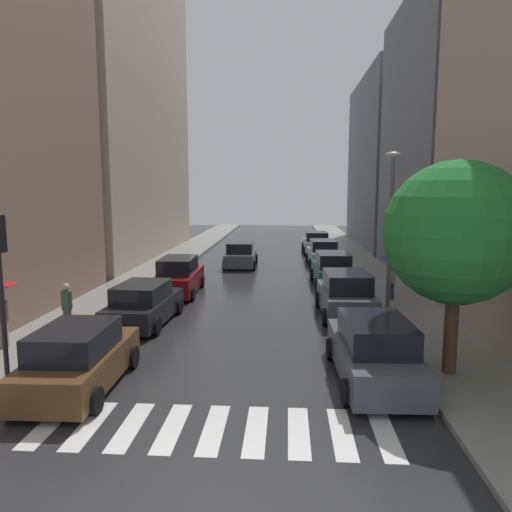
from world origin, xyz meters
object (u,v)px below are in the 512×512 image
(parked_car_right_nearest, at_px, (374,352))
(lamp_post_right, at_px, (391,221))
(parked_car_left_third, at_px, (179,277))
(pedestrian_foreground, at_px, (67,307))
(pedestrian_near_tree, at_px, (392,268))
(parked_car_right_fourth, at_px, (323,253))
(pedestrian_far_side, at_px, (1,302))
(parked_car_left_nearest, at_px, (78,359))
(parked_car_left_second, at_px, (144,304))
(street_tree_right, at_px, (457,233))
(parked_car_right_fifth, at_px, (316,243))
(parked_car_right_third, at_px, (332,270))
(parked_car_right_second, at_px, (346,296))
(car_midroad, at_px, (241,255))

(parked_car_right_nearest, distance_m, lamp_post_right, 7.44)
(parked_car_left_third, height_order, pedestrian_foreground, pedestrian_foreground)
(pedestrian_foreground, xyz_separation_m, pedestrian_near_tree, (12.23, 5.87, 0.50))
(parked_car_right_nearest, distance_m, parked_car_right_fourth, 19.57)
(pedestrian_far_side, relative_size, lamp_post_right, 0.32)
(parked_car_left_nearest, xyz_separation_m, lamp_post_right, (9.29, 7.58, 3.05))
(parked_car_left_second, height_order, street_tree_right, street_tree_right)
(parked_car_right_fourth, xyz_separation_m, parked_car_right_fifth, (-0.07, 6.42, -0.01))
(parked_car_left_third, bearing_deg, parked_car_right_third, -73.12)
(parked_car_left_third, bearing_deg, street_tree_right, -137.47)
(parked_car_left_third, xyz_separation_m, lamp_post_right, (9.26, -3.71, 3.00))
(parked_car_left_nearest, distance_m, pedestrian_far_side, 4.47)
(parked_car_right_fifth, height_order, street_tree_right, street_tree_right)
(parked_car_left_nearest, xyz_separation_m, pedestrian_far_side, (-3.55, 2.59, 0.82))
(parked_car_right_fifth, height_order, lamp_post_right, lamp_post_right)
(pedestrian_far_side, bearing_deg, street_tree_right, 157.41)
(parked_car_left_nearest, bearing_deg, parked_car_right_third, -30.04)
(parked_car_left_nearest, height_order, street_tree_right, street_tree_right)
(street_tree_right, bearing_deg, pedestrian_foreground, 166.30)
(parked_car_left_second, distance_m, pedestrian_far_side, 4.92)
(parked_car_left_nearest, xyz_separation_m, parked_car_right_fourth, (7.67, 20.58, 0.02))
(parked_car_right_fifth, xyz_separation_m, pedestrian_far_side, (-11.15, -24.40, 0.81))
(parked_car_right_second, relative_size, car_midroad, 1.03)
(parked_car_left_nearest, relative_size, car_midroad, 1.00)
(pedestrian_near_tree, xyz_separation_m, pedestrian_far_side, (-13.51, -7.55, 0.05))
(parked_car_left_second, bearing_deg, parked_car_right_fourth, -25.32)
(car_midroad, height_order, pedestrian_near_tree, pedestrian_near_tree)
(street_tree_right, height_order, lamp_post_right, lamp_post_right)
(parked_car_left_second, relative_size, parked_car_right_fourth, 1.06)
(parked_car_right_fifth, relative_size, pedestrian_far_side, 2.12)
(pedestrian_foreground, relative_size, pedestrian_far_side, 0.86)
(parked_car_left_second, distance_m, parked_car_left_third, 5.30)
(parked_car_left_nearest, height_order, parked_car_right_fifth, parked_car_right_fifth)
(parked_car_right_fourth, bearing_deg, parked_car_right_second, 177.76)
(pedestrian_near_tree, bearing_deg, parked_car_right_third, 50.13)
(parked_car_left_second, bearing_deg, street_tree_right, -112.60)
(parked_car_right_fourth, height_order, pedestrian_foreground, pedestrian_foreground)
(parked_car_left_nearest, bearing_deg, parked_car_left_third, -1.21)
(parked_car_right_second, bearing_deg, parked_car_left_nearest, 133.13)
(parked_car_left_nearest, height_order, pedestrian_foreground, pedestrian_foreground)
(parked_car_left_third, distance_m, street_tree_right, 14.18)
(parked_car_left_nearest, distance_m, parked_car_right_nearest, 7.66)
(parked_car_right_nearest, height_order, pedestrian_near_tree, pedestrian_near_tree)
(parked_car_left_third, relative_size, parked_car_right_nearest, 0.99)
(parked_car_right_nearest, relative_size, parked_car_right_third, 1.05)
(pedestrian_near_tree, bearing_deg, parked_car_right_fourth, 30.98)
(parked_car_right_second, height_order, parked_car_right_third, parked_car_right_second)
(pedestrian_near_tree, relative_size, lamp_post_right, 0.29)
(parked_car_left_second, xyz_separation_m, parked_car_right_third, (7.79, 7.85, 0.07))
(parked_car_right_fifth, xyz_separation_m, street_tree_right, (2.07, -25.63, 3.15))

